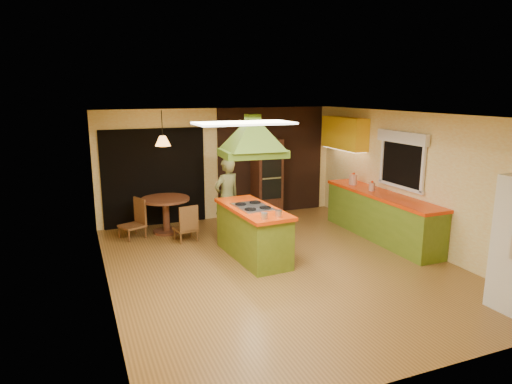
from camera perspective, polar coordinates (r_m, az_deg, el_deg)
name	(u,v)px	position (r m, az deg, el deg)	size (l,w,h in m)	color
ground	(281,266)	(7.76, 3.14, -9.21)	(6.50, 6.50, 0.00)	olive
room_walls	(282,193)	(7.39, 3.25, -0.18)	(5.50, 6.50, 6.50)	#FFF1B6
ceiling_plane	(283,115)	(7.22, 3.38, 9.55)	(6.50, 6.50, 0.00)	silver
brick_panel	(271,161)	(10.79, 1.93, 3.89)	(2.64, 0.03, 2.50)	#381E14
nook_opening	(154,178)	(10.04, -12.58, 1.78)	(2.20, 0.03, 2.10)	black
right_counter	(381,216)	(9.34, 15.32, -2.88)	(0.62, 3.05, 0.92)	olive
upper_cabinets	(344,133)	(10.43, 10.99, 7.25)	(0.34, 1.40, 0.70)	yellow
window_right	(402,150)	(9.08, 17.80, 4.98)	(0.12, 1.35, 1.06)	black
fluor_panel	(244,123)	(5.69, -1.51, 8.60)	(1.20, 0.60, 0.03)	white
kitchen_island	(253,232)	(7.99, -0.40, -5.03)	(0.85, 1.86, 0.93)	olive
range_hood	(253,129)	(7.64, -0.42, 7.85)	(1.10, 0.83, 0.80)	#4B6A1A
man	(227,198)	(9.03, -3.66, -0.73)	(0.59, 0.38, 1.61)	brown
wall_oven	(267,178)	(10.49, 1.33, 1.75)	(0.60, 0.60, 1.81)	#492517
dining_table	(166,208)	(9.53, -11.21, -2.02)	(0.98, 0.98, 0.74)	brown
chair_left	(132,219)	(9.37, -15.27, -3.27)	(0.43, 0.43, 0.78)	brown
chair_near	(185,222)	(9.01, -8.81, -3.78)	(0.40, 0.40, 0.73)	brown
pendant_lamp	(163,141)	(9.29, -11.58, 6.28)	(0.31, 0.31, 0.20)	#FF9E3F
canister_large	(354,180)	(9.90, 12.10, 1.53)	(0.15, 0.15, 0.22)	beige
canister_medium	(352,180)	(9.94, 11.95, 1.52)	(0.14, 0.14, 0.20)	beige
canister_small	(372,187)	(9.39, 14.29, 0.64)	(0.12, 0.12, 0.16)	beige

